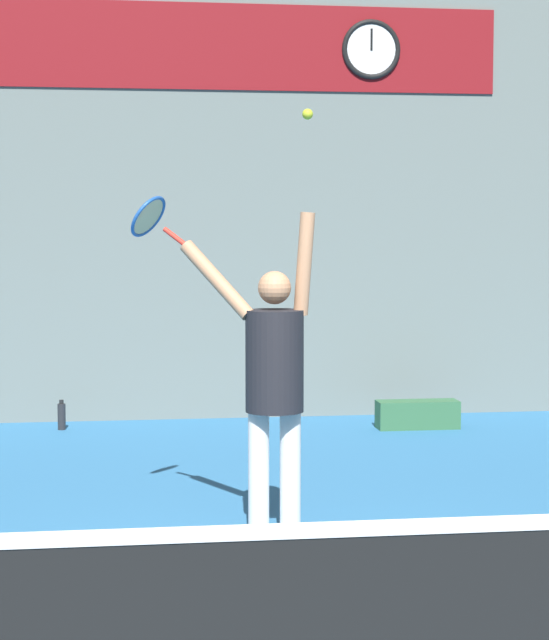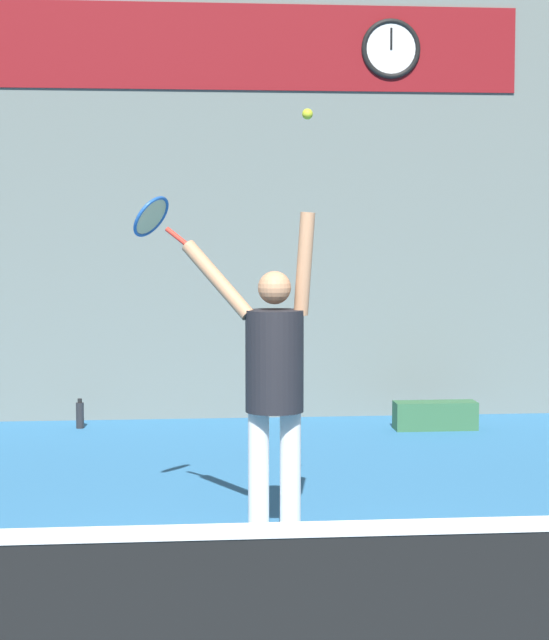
{
  "view_description": "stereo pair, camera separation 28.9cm",
  "coord_description": "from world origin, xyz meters",
  "px_view_note": "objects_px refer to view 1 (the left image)",
  "views": [
    {
      "loc": [
        -0.82,
        -5.43,
        1.92
      ],
      "look_at": [
        0.12,
        1.53,
        1.36
      ],
      "focal_mm": 65.0,
      "sensor_mm": 36.0,
      "label": 1
    },
    {
      "loc": [
        -0.53,
        -5.46,
        1.92
      ],
      "look_at": [
        0.12,
        1.53,
        1.36
      ],
      "focal_mm": 65.0,
      "sensor_mm": 36.0,
      "label": 2
    }
  ],
  "objects_px": {
    "tennis_racket": "(150,218)",
    "tennis_player": "(273,374)",
    "equipment_bag": "(417,414)",
    "scoreboard_clock": "(371,49)",
    "tennis_ball": "(308,114)",
    "water_bottle": "(62,416)"
  },
  "relations": [
    {
      "from": "scoreboard_clock",
      "to": "water_bottle",
      "type": "bearing_deg",
      "value": -172.1
    },
    {
      "from": "tennis_player",
      "to": "tennis_ball",
      "type": "bearing_deg",
      "value": -15.16
    },
    {
      "from": "scoreboard_clock",
      "to": "tennis_player",
      "type": "xyz_separation_m",
      "value": [
        -1.6,
        -4.55,
        -2.67
      ]
    },
    {
      "from": "tennis_player",
      "to": "equipment_bag",
      "type": "distance_m",
      "value": 4.29
    },
    {
      "from": "tennis_ball",
      "to": "water_bottle",
      "type": "relative_size",
      "value": 0.23
    },
    {
      "from": "scoreboard_clock",
      "to": "tennis_racket",
      "type": "xyz_separation_m",
      "value": [
        -2.33,
        -4.12,
        -1.72
      ]
    },
    {
      "from": "tennis_player",
      "to": "equipment_bag",
      "type": "relative_size",
      "value": 2.57
    },
    {
      "from": "tennis_ball",
      "to": "tennis_player",
      "type": "bearing_deg",
      "value": 164.84
    },
    {
      "from": "tennis_racket",
      "to": "tennis_player",
      "type": "bearing_deg",
      "value": -30.41
    },
    {
      "from": "scoreboard_clock",
      "to": "water_bottle",
      "type": "relative_size",
      "value": 2.09
    },
    {
      "from": "tennis_player",
      "to": "water_bottle",
      "type": "bearing_deg",
      "value": 109.8
    },
    {
      "from": "tennis_player",
      "to": "equipment_bag",
      "type": "bearing_deg",
      "value": 63.08
    },
    {
      "from": "tennis_player",
      "to": "tennis_ball",
      "type": "distance_m",
      "value": 1.58
    },
    {
      "from": "water_bottle",
      "to": "equipment_bag",
      "type": "distance_m",
      "value": 3.4
    },
    {
      "from": "tennis_ball",
      "to": "equipment_bag",
      "type": "bearing_deg",
      "value": 65.87
    },
    {
      "from": "tennis_racket",
      "to": "equipment_bag",
      "type": "xyz_separation_m",
      "value": [
        2.63,
        3.31,
        -1.85
      ]
    },
    {
      "from": "tennis_racket",
      "to": "tennis_ball",
      "type": "xyz_separation_m",
      "value": [
        0.93,
        -0.48,
        0.62
      ]
    },
    {
      "from": "tennis_player",
      "to": "equipment_bag",
      "type": "height_order",
      "value": "tennis_player"
    },
    {
      "from": "tennis_racket",
      "to": "equipment_bag",
      "type": "distance_m",
      "value": 4.61
    },
    {
      "from": "tennis_ball",
      "to": "water_bottle",
      "type": "distance_m",
      "value": 5.13
    },
    {
      "from": "scoreboard_clock",
      "to": "tennis_racket",
      "type": "relative_size",
      "value": 1.47
    },
    {
      "from": "tennis_ball",
      "to": "scoreboard_clock",
      "type": "bearing_deg",
      "value": 73.08
    }
  ]
}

